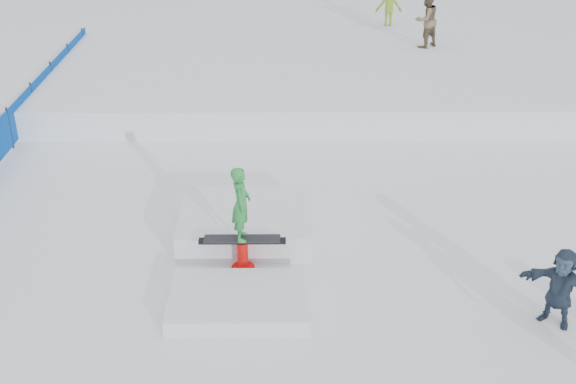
{
  "coord_description": "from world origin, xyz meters",
  "views": [
    {
      "loc": [
        0.42,
        -10.33,
        7.52
      ],
      "look_at": [
        0.5,
        2.0,
        1.1
      ],
      "focal_mm": 45.0,
      "sensor_mm": 36.0,
      "label": 1
    }
  ],
  "objects_px": {
    "spectator_dark": "(560,287)",
    "jib_rail_feature": "(244,240)",
    "walker_olive": "(426,20)",
    "walker_ygreen": "(389,5)",
    "safety_fence": "(10,128)"
  },
  "relations": [
    {
      "from": "walker_olive",
      "to": "spectator_dark",
      "type": "xyz_separation_m",
      "value": [
        -0.11,
        -13.55,
        -0.99
      ]
    },
    {
      "from": "safety_fence",
      "to": "spectator_dark",
      "type": "xyz_separation_m",
      "value": [
        11.44,
        -7.24,
        0.16
      ]
    },
    {
      "from": "jib_rail_feature",
      "to": "safety_fence",
      "type": "bearing_deg",
      "value": 140.6
    },
    {
      "from": "walker_olive",
      "to": "walker_ygreen",
      "type": "xyz_separation_m",
      "value": [
        -0.83,
        2.74,
        -0.17
      ]
    },
    {
      "from": "safety_fence",
      "to": "walker_olive",
      "type": "height_order",
      "value": "walker_olive"
    },
    {
      "from": "walker_ygreen",
      "to": "jib_rail_feature",
      "type": "xyz_separation_m",
      "value": [
        -4.56,
        -14.11,
        -1.22
      ]
    },
    {
      "from": "walker_olive",
      "to": "spectator_dark",
      "type": "bearing_deg",
      "value": 55.23
    },
    {
      "from": "walker_ygreen",
      "to": "spectator_dark",
      "type": "distance_m",
      "value": 16.33
    },
    {
      "from": "safety_fence",
      "to": "jib_rail_feature",
      "type": "xyz_separation_m",
      "value": [
        6.15,
        -5.06,
        -0.25
      ]
    },
    {
      "from": "spectator_dark",
      "to": "jib_rail_feature",
      "type": "xyz_separation_m",
      "value": [
        -5.28,
        2.18,
        -0.4
      ]
    },
    {
      "from": "safety_fence",
      "to": "jib_rail_feature",
      "type": "bearing_deg",
      "value": -39.4
    },
    {
      "from": "walker_ygreen",
      "to": "spectator_dark",
      "type": "height_order",
      "value": "walker_ygreen"
    },
    {
      "from": "walker_ygreen",
      "to": "spectator_dark",
      "type": "bearing_deg",
      "value": 95.9
    },
    {
      "from": "safety_fence",
      "to": "spectator_dark",
      "type": "height_order",
      "value": "spectator_dark"
    },
    {
      "from": "walker_olive",
      "to": "spectator_dark",
      "type": "height_order",
      "value": "walker_olive"
    }
  ]
}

